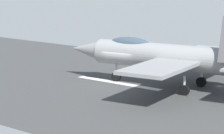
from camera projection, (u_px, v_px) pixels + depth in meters
The scene contains 4 objects.
ground_plane at pixel (120, 83), 40.23m from camera, with size 400.00×400.00×0.00m, color slate.
runway_strip at pixel (120, 83), 40.21m from camera, with size 240.00×26.00×0.02m.
fighter_jet at pixel (171, 56), 38.16m from camera, with size 16.99×14.49×5.63m.
crew_person at pixel (124, 52), 51.28m from camera, with size 0.39×0.68×1.61m.
Camera 1 is at (-24.49, 30.81, 8.46)m, focal length 82.86 mm.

